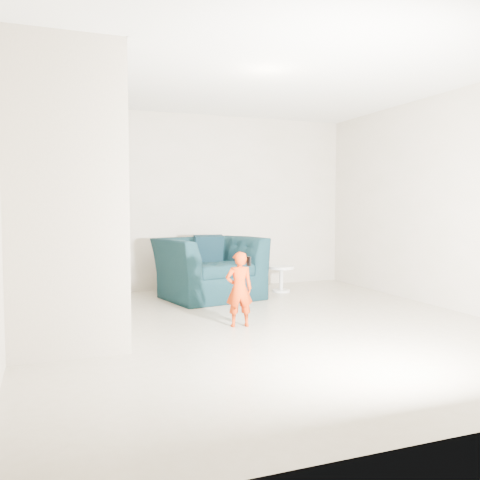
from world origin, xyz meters
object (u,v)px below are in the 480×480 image
object	(u,v)px
armchair	(209,268)
side_table	(281,275)
staircase	(65,239)
toddler	(239,289)

from	to	relation	value
armchair	side_table	distance (m)	1.18
staircase	side_table	bearing A→B (deg)	24.46
side_table	armchair	bearing A→B (deg)	-174.12
staircase	armchair	bearing A→B (deg)	33.70
armchair	side_table	world-z (taller)	armchair
side_table	staircase	bearing A→B (deg)	-155.54
armchair	staircase	world-z (taller)	staircase
armchair	staircase	xyz separation A→B (m)	(-1.93, -1.29, 0.52)
side_table	staircase	distance (m)	3.47
toddler	side_table	distance (m)	2.30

